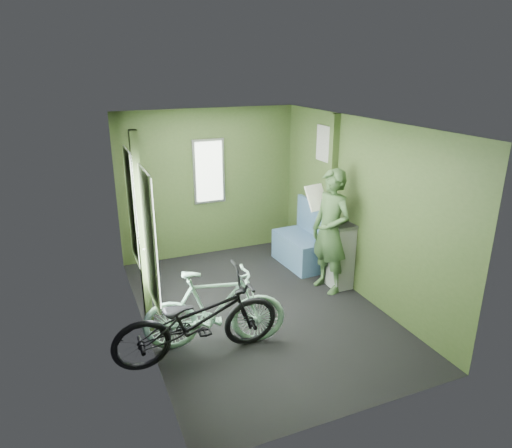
{
  "coord_description": "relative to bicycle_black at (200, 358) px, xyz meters",
  "views": [
    {
      "loc": [
        -1.99,
        -4.65,
        2.91
      ],
      "look_at": [
        0.0,
        0.1,
        1.1
      ],
      "focal_mm": 32.0,
      "sensor_mm": 36.0,
      "label": 1
    }
  ],
  "objects": [
    {
      "name": "passenger",
      "position": [
        2.05,
        0.83,
        0.84
      ],
      "size": [
        0.52,
        0.76,
        1.67
      ],
      "rotation": [
        0.0,
        0.0,
        -1.35
      ],
      "color": "#324D2A",
      "rests_on": "ground"
    },
    {
      "name": "bicycle_mint",
      "position": [
        0.22,
        0.14,
        0.0
      ],
      "size": [
        1.59,
        0.81,
        0.93
      ],
      "primitive_type": "imported",
      "rotation": [
        0.0,
        -0.04,
        1.34
      ],
      "color": "#8DC4AC",
      "rests_on": "ground"
    },
    {
      "name": "bench_seat",
      "position": [
        2.12,
        1.7,
        0.29
      ],
      "size": [
        0.57,
        0.95,
        0.97
      ],
      "rotation": [
        0.0,
        0.0,
        0.06
      ],
      "color": "navy",
      "rests_on": "ground"
    },
    {
      "name": "room",
      "position": [
        0.93,
        0.73,
        1.44
      ],
      "size": [
        4.0,
        4.02,
        2.31
      ],
      "color": "black",
      "rests_on": "ground"
    },
    {
      "name": "bicycle_black",
      "position": [
        0.0,
        0.0,
        0.0
      ],
      "size": [
        1.75,
        0.73,
        0.99
      ],
      "primitive_type": "imported",
      "rotation": [
        0.0,
        -0.13,
        1.58
      ],
      "color": "black",
      "rests_on": "ground"
    },
    {
      "name": "waste_box",
      "position": [
        2.23,
        0.87,
        0.46
      ],
      "size": [
        0.27,
        0.38,
        0.91
      ],
      "primitive_type": "cube",
      "color": "slate",
      "rests_on": "ground"
    }
  ]
}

